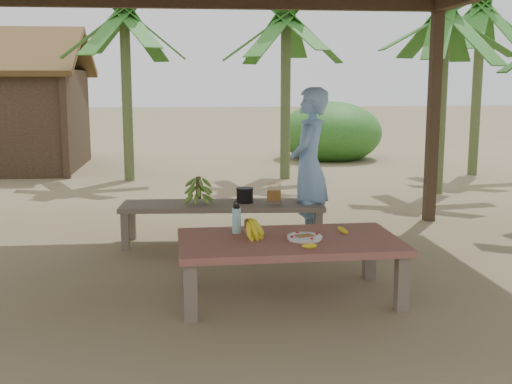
{
  "coord_description": "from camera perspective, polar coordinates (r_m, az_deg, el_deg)",
  "views": [
    {
      "loc": [
        -0.27,
        -5.51,
        1.77
      ],
      "look_at": [
        0.32,
        0.06,
        0.8
      ],
      "focal_mm": 45.0,
      "sensor_mm": 36.0,
      "label": 1
    }
  ],
  "objects": [
    {
      "name": "bench",
      "position": [
        7.03,
        -2.99,
        -1.46
      ],
      "size": [
        2.24,
        0.75,
        0.45
      ],
      "rotation": [
        0.0,
        0.0,
        -0.07
      ],
      "color": "brown",
      "rests_on": "ground"
    },
    {
      "name": "banana_plant_nw",
      "position": [
        11.75,
        -11.61,
        14.12
      ],
      "size": [
        1.8,
        1.8,
        3.18
      ],
      "color": "#596638",
      "rests_on": "ground"
    },
    {
      "name": "banana_plant_ne",
      "position": [
        10.56,
        16.4,
        13.64
      ],
      "size": [
        1.8,
        1.8,
        3.03
      ],
      "color": "#596638",
      "rests_on": "ground"
    },
    {
      "name": "loose_banana_front",
      "position": [
        4.95,
        4.79,
        -4.8
      ],
      "size": [
        0.15,
        0.11,
        0.04
      ],
      "primitive_type": "ellipsoid",
      "rotation": [
        0.0,
        0.0,
        2.08
      ],
      "color": "yellow",
      "rests_on": "work_table"
    },
    {
      "name": "water_flask",
      "position": [
        5.42,
        -1.74,
        -2.45
      ],
      "size": [
        0.07,
        0.07,
        0.28
      ],
      "color": "#3EC0C1",
      "rests_on": "work_table"
    },
    {
      "name": "banana_plant_far",
      "position": [
        12.9,
        19.35,
        14.04
      ],
      "size": [
        1.8,
        1.8,
        3.33
      ],
      "color": "#596638",
      "rests_on": "ground"
    },
    {
      "name": "loose_banana_side",
      "position": [
        5.5,
        7.72,
        -3.38
      ],
      "size": [
        0.1,
        0.16,
        0.04
      ],
      "primitive_type": "ellipsoid",
      "rotation": [
        0.0,
        0.0,
        0.39
      ],
      "color": "yellow",
      "rests_on": "work_table"
    },
    {
      "name": "plate",
      "position": [
        5.22,
        4.33,
        -4.07
      ],
      "size": [
        0.29,
        0.29,
        0.04
      ],
      "color": "white",
      "rests_on": "work_table"
    },
    {
      "name": "woman",
      "position": [
        7.07,
        4.74,
        2.35
      ],
      "size": [
        0.61,
        0.73,
        1.71
      ],
      "primitive_type": "imported",
      "rotation": [
        0.0,
        0.0,
        -1.96
      ],
      "color": "#729CD7",
      "rests_on": "ground"
    },
    {
      "name": "ripe_banana_bunch",
      "position": [
        5.26,
        -0.86,
        -3.19
      ],
      "size": [
        0.29,
        0.25,
        0.17
      ],
      "primitive_type": null,
      "rotation": [
        0.0,
        0.0,
        -0.06
      ],
      "color": "yellow",
      "rests_on": "work_table"
    },
    {
      "name": "green_banana_stalk",
      "position": [
        7.01,
        -5.13,
        0.22
      ],
      "size": [
        0.29,
        0.29,
        0.31
      ],
      "primitive_type": null,
      "rotation": [
        0.0,
        0.0,
        -0.07
      ],
      "color": "#598C2D",
      "rests_on": "bench"
    },
    {
      "name": "cooking_pot",
      "position": [
        7.05,
        -1.0,
        -0.32
      ],
      "size": [
        0.18,
        0.18,
        0.16
      ],
      "primitive_type": "cylinder",
      "color": "black",
      "rests_on": "bench"
    },
    {
      "name": "banana_plant_n",
      "position": [
        11.73,
        2.68,
        14.07
      ],
      "size": [
        1.8,
        1.8,
        3.13
      ],
      "color": "#596638",
      "rests_on": "ground"
    },
    {
      "name": "ground",
      "position": [
        5.79,
        -3.14,
        -7.99
      ],
      "size": [
        80.0,
        80.0,
        0.0
      ],
      "primitive_type": "plane",
      "color": "brown",
      "rests_on": "ground"
    },
    {
      "name": "skewer_rack",
      "position": [
        6.97,
        1.61,
        -0.09
      ],
      "size": [
        0.19,
        0.09,
        0.24
      ],
      "primitive_type": null,
      "rotation": [
        0.0,
        0.0,
        -0.07
      ],
      "color": "#A57F47",
      "rests_on": "bench"
    },
    {
      "name": "work_table",
      "position": [
        5.27,
        2.94,
        -4.84
      ],
      "size": [
        1.82,
        1.04,
        0.5
      ],
      "rotation": [
        0.0,
        0.0,
        0.02
      ],
      "color": "brown",
      "rests_on": "ground"
    }
  ]
}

